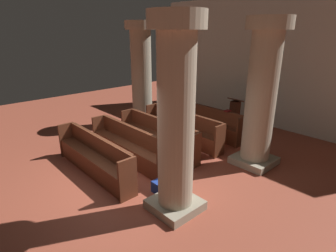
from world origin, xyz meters
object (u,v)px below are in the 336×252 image
at_px(lectern, 234,115).
at_px(kneeler_box_blue, 160,187).
at_px(hymn_book, 228,111).
at_px(pew_row_4, 93,155).
at_px(pew_row_1, 182,126).
at_px(pillar_aisle_rear, 176,117).
at_px(pew_row_0, 203,120).
at_px(pillar_aisle_side, 262,93).
at_px(pillar_far_side, 141,73).
at_px(pew_row_3, 128,144).
at_px(pew_row_2, 157,134).

relative_size(lectern, kneeler_box_blue, 3.34).
bearing_deg(hymn_book, kneeler_box_blue, -75.75).
bearing_deg(pew_row_4, lectern, 86.77).
bearing_deg(pew_row_1, pillar_aisle_rear, -47.37).
relative_size(pillar_aisle_rear, lectern, 3.37).
distance_m(pew_row_0, kneeler_box_blue, 3.85).
xyz_separation_m(pew_row_0, pew_row_4, (0.00, -4.05, 0.00)).
relative_size(pew_row_1, pillar_aisle_side, 0.82).
bearing_deg(pew_row_1, lectern, 82.68).
relative_size(pillar_aisle_side, pillar_far_side, 1.00).
relative_size(pillar_far_side, hymn_book, 17.22).
xyz_separation_m(pillar_aisle_side, pillar_far_side, (-4.66, -0.11, 0.00)).
height_order(pew_row_3, kneeler_box_blue, pew_row_3).
relative_size(pew_row_0, pew_row_1, 1.00).
bearing_deg(hymn_book, pew_row_4, -100.83).
bearing_deg(pew_row_2, pillar_aisle_side, 29.71).
bearing_deg(pew_row_3, pew_row_2, 90.00).
distance_m(pew_row_4, hymn_book, 4.34).
xyz_separation_m(pew_row_0, pew_row_1, (0.00, -1.01, 0.00)).
bearing_deg(pew_row_2, hymn_book, 69.90).
bearing_deg(kneeler_box_blue, pillar_aisle_rear, -13.59).
xyz_separation_m(pew_row_4, kneeler_box_blue, (1.73, 0.63, -0.37)).
bearing_deg(pew_row_2, lectern, 84.85).
xyz_separation_m(pew_row_1, lectern, (0.31, 2.38, -0.05)).
height_order(pillar_aisle_rear, lectern, pillar_aisle_rear).
relative_size(pew_row_1, pew_row_4, 1.00).
xyz_separation_m(pew_row_1, pew_row_4, (0.00, -3.04, 0.00)).
distance_m(pew_row_2, kneeler_box_blue, 2.25).
bearing_deg(pew_row_2, pew_row_0, 90.00).
height_order(pew_row_4, hymn_book, hymn_book).
bearing_deg(pillar_aisle_side, pew_row_2, -150.29).
height_order(pew_row_4, lectern, lectern).
distance_m(pew_row_3, pillar_aisle_rear, 2.79).
relative_size(pillar_far_side, lectern, 3.37).
bearing_deg(pew_row_0, pillar_far_side, -161.03).
relative_size(pillar_aisle_side, kneeler_box_blue, 11.27).
bearing_deg(pew_row_3, lectern, 86.03).
height_order(pew_row_2, pew_row_4, same).
bearing_deg(pew_row_4, pillar_aisle_side, 55.03).
bearing_deg(kneeler_box_blue, pillar_far_side, 146.93).
relative_size(pew_row_2, pillar_far_side, 0.82).
relative_size(pew_row_4, pillar_aisle_rear, 0.82).
bearing_deg(pew_row_3, pew_row_1, 90.00).
distance_m(pew_row_3, hymn_book, 3.36).
xyz_separation_m(pew_row_0, pew_row_2, (0.00, -2.03, 0.00)).
height_order(pew_row_0, pew_row_2, same).
relative_size(pew_row_1, kneeler_box_blue, 9.28).
distance_m(pew_row_2, hymn_book, 2.40).
xyz_separation_m(hymn_book, kneeler_box_blue, (0.92, -3.61, -0.81)).
xyz_separation_m(pew_row_4, lectern, (0.31, 5.42, -0.05)).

